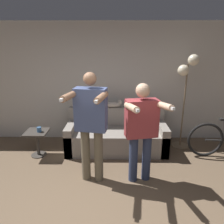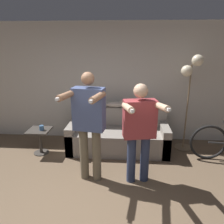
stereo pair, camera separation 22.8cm
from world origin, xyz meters
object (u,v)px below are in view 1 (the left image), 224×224
Objects in this scene: side_table at (37,138)px; cup at (39,129)px; person_right at (142,127)px; couch at (116,137)px; cat at (113,104)px; person_left at (91,121)px; floor_lamp at (187,77)px.

cup reaches higher than side_table.
side_table is 5.39× the size of cup.
person_right is at bearing -22.79° from side_table.
person_right is 2.07m from cup.
side_table is at bearing -169.81° from couch.
cat is (-0.44, 1.39, -0.03)m from person_right.
person_right reaches higher than side_table.
side_table is (-1.16, 0.81, -0.66)m from person_left.
side_table is (-1.49, -0.58, -0.55)m from cat.
couch is 1.33m from person_right.
person_right is (0.77, -0.00, -0.09)m from person_left.
floor_lamp reaches higher than person_right.
cup is (-1.87, 0.80, -0.38)m from person_right.
person_left is 1.43m from cup.
side_table is at bearing -171.45° from floor_lamp.
cat is 0.27× the size of floor_lamp.
person_left reaches higher than person_right.
side_table is at bearing -158.85° from cat.
floor_lamp is at bearing -5.07° from cat.
person_left is 1.43m from cat.
side_table is at bearing 146.23° from person_right.
cup is at bearing -14.37° from side_table.
cup is at bearing -170.97° from floor_lamp.
person_left is 0.90× the size of floor_lamp.
cup is at bearing -168.81° from couch.
floor_lamp is 3.80× the size of side_table.
person_left reaches higher than cup.
side_table is (-1.56, -0.28, 0.09)m from couch.
person_left is 2.25m from floor_lamp.
floor_lamp is at bearing 39.70° from person_right.
couch is 1.56m from cup.
cup is at bearing 153.85° from person_left.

